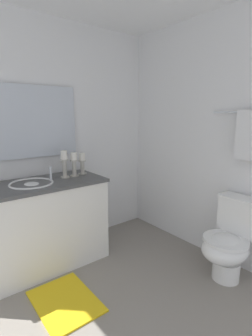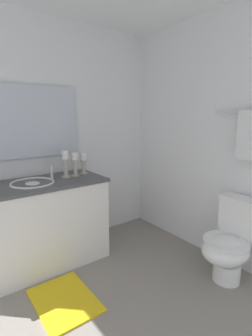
{
  "view_description": "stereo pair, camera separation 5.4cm",
  "coord_description": "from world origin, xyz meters",
  "px_view_note": "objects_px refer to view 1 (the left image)",
  "views": [
    {
      "loc": [
        1.36,
        -0.94,
        1.48
      ],
      "look_at": [
        -0.36,
        0.41,
        1.02
      ],
      "focal_mm": 26.99,
      "sensor_mm": 36.0,
      "label": 1
    },
    {
      "loc": [
        1.4,
        -0.9,
        1.48
      ],
      "look_at": [
        -0.36,
        0.41,
        1.02
      ],
      "focal_mm": 26.99,
      "sensor_mm": 36.0,
      "label": 2
    }
  ],
  "objects_px": {
    "candle_holder_short": "(74,164)",
    "toilet": "(229,241)",
    "mirror": "(17,122)",
    "vanity_cabinet": "(35,226)",
    "sink_basin": "(32,188)",
    "towel_near_vanity": "(251,136)",
    "candle_holder_mid": "(64,163)",
    "candle_holder_tall": "(82,163)",
    "bath_mat": "(65,301)"
  },
  "relations": [
    {
      "from": "sink_basin",
      "to": "toilet",
      "type": "height_order",
      "value": "sink_basin"
    },
    {
      "from": "candle_holder_tall",
      "to": "towel_near_vanity",
      "type": "bearing_deg",
      "value": 35.79
    },
    {
      "from": "candle_holder_tall",
      "to": "toilet",
      "type": "xyz_separation_m",
      "value": [
        1.31,
        0.74,
        -0.61
      ]
    },
    {
      "from": "vanity_cabinet",
      "to": "bath_mat",
      "type": "xyz_separation_m",
      "value": [
        0.62,
        0.0,
        -0.42
      ]
    },
    {
      "from": "candle_holder_tall",
      "to": "candle_holder_short",
      "type": "xyz_separation_m",
      "value": [
        0.03,
        -0.11,
        0.01
      ]
    },
    {
      "from": "candle_holder_tall",
      "to": "bath_mat",
      "type": "height_order",
      "value": "candle_holder_tall"
    },
    {
      "from": "vanity_cabinet",
      "to": "mirror",
      "type": "relative_size",
      "value": 1.13
    },
    {
      "from": "sink_basin",
      "to": "bath_mat",
      "type": "xyz_separation_m",
      "value": [
        0.62,
        -0.0,
        -0.81
      ]
    },
    {
      "from": "sink_basin",
      "to": "towel_near_vanity",
      "type": "height_order",
      "value": "towel_near_vanity"
    },
    {
      "from": "vanity_cabinet",
      "to": "toilet",
      "type": "distance_m",
      "value": 1.82
    },
    {
      "from": "sink_basin",
      "to": "candle_holder_short",
      "type": "bearing_deg",
      "value": 92.94
    },
    {
      "from": "sink_basin",
      "to": "bath_mat",
      "type": "relative_size",
      "value": 0.67
    },
    {
      "from": "vanity_cabinet",
      "to": "sink_basin",
      "type": "height_order",
      "value": "sink_basin"
    },
    {
      "from": "toilet",
      "to": "candle_holder_mid",
      "type": "bearing_deg",
      "value": -143.31
    },
    {
      "from": "candle_holder_mid",
      "to": "candle_holder_tall",
      "type": "bearing_deg",
      "value": 96.7
    },
    {
      "from": "candle_holder_mid",
      "to": "mirror",
      "type": "bearing_deg",
      "value": -125.47
    },
    {
      "from": "sink_basin",
      "to": "mirror",
      "type": "bearing_deg",
      "value": -179.8
    },
    {
      "from": "candle_holder_short",
      "to": "mirror",
      "type": "bearing_deg",
      "value": -119.61
    },
    {
      "from": "towel_near_vanity",
      "to": "candle_holder_tall",
      "type": "bearing_deg",
      "value": -144.21
    },
    {
      "from": "vanity_cabinet",
      "to": "candle_holder_short",
      "type": "distance_m",
      "value": 0.72
    },
    {
      "from": "vanity_cabinet",
      "to": "mirror",
      "type": "distance_m",
      "value": 1.02
    },
    {
      "from": "candle_holder_tall",
      "to": "candle_holder_mid",
      "type": "distance_m",
      "value": 0.22
    },
    {
      "from": "bath_mat",
      "to": "mirror",
      "type": "bearing_deg",
      "value": 180.0
    },
    {
      "from": "candle_holder_tall",
      "to": "bath_mat",
      "type": "bearing_deg",
      "value": -39.67
    },
    {
      "from": "candle_holder_tall",
      "to": "towel_near_vanity",
      "type": "height_order",
      "value": "towel_near_vanity"
    },
    {
      "from": "sink_basin",
      "to": "mirror",
      "type": "height_order",
      "value": "mirror"
    },
    {
      "from": "mirror",
      "to": "candle_holder_short",
      "type": "relative_size",
      "value": 4.85
    },
    {
      "from": "candle_holder_short",
      "to": "candle_holder_mid",
      "type": "bearing_deg",
      "value": -94.39
    },
    {
      "from": "candle_holder_short",
      "to": "bath_mat",
      "type": "height_order",
      "value": "candle_holder_short"
    },
    {
      "from": "mirror",
      "to": "bath_mat",
      "type": "height_order",
      "value": "mirror"
    },
    {
      "from": "mirror",
      "to": "toilet",
      "type": "height_order",
      "value": "mirror"
    },
    {
      "from": "toilet",
      "to": "bath_mat",
      "type": "bearing_deg",
      "value": -115.79
    },
    {
      "from": "vanity_cabinet",
      "to": "towel_near_vanity",
      "type": "distance_m",
      "value": 2.16
    },
    {
      "from": "mirror",
      "to": "candle_holder_short",
      "type": "xyz_separation_m",
      "value": [
        0.26,
        0.45,
        -0.43
      ]
    },
    {
      "from": "candle_holder_tall",
      "to": "sink_basin",
      "type": "bearing_deg",
      "value": -84.29
    },
    {
      "from": "toilet",
      "to": "candle_holder_tall",
      "type": "bearing_deg",
      "value": -150.46
    },
    {
      "from": "sink_basin",
      "to": "mirror",
      "type": "xyz_separation_m",
      "value": [
        -0.28,
        -0.0,
        0.6
      ]
    },
    {
      "from": "mirror",
      "to": "candle_holder_tall",
      "type": "distance_m",
      "value": 0.75
    },
    {
      "from": "mirror",
      "to": "candle_holder_tall",
      "type": "xyz_separation_m",
      "value": [
        0.22,
        0.57,
        -0.44
      ]
    },
    {
      "from": "candle_holder_short",
      "to": "toilet",
      "type": "distance_m",
      "value": 1.66
    },
    {
      "from": "candle_holder_short",
      "to": "towel_near_vanity",
      "type": "relative_size",
      "value": 0.56
    },
    {
      "from": "candle_holder_short",
      "to": "towel_near_vanity",
      "type": "distance_m",
      "value": 1.7
    },
    {
      "from": "vanity_cabinet",
      "to": "toilet",
      "type": "xyz_separation_m",
      "value": [
        1.26,
        1.31,
        -0.06
      ]
    },
    {
      "from": "candle_holder_short",
      "to": "candle_holder_mid",
      "type": "xyz_separation_m",
      "value": [
        -0.01,
        -0.1,
        0.02
      ]
    },
    {
      "from": "candle_holder_mid",
      "to": "towel_near_vanity",
      "type": "xyz_separation_m",
      "value": [
        1.29,
        1.16,
        0.3
      ]
    },
    {
      "from": "sink_basin",
      "to": "mirror",
      "type": "relative_size",
      "value": 0.33
    },
    {
      "from": "mirror",
      "to": "candle_holder_mid",
      "type": "bearing_deg",
      "value": 54.53
    },
    {
      "from": "candle_holder_mid",
      "to": "toilet",
      "type": "distance_m",
      "value": 1.73
    },
    {
      "from": "bath_mat",
      "to": "toilet",
      "type": "bearing_deg",
      "value": 64.21
    },
    {
      "from": "vanity_cabinet",
      "to": "toilet",
      "type": "relative_size",
      "value": 1.83
    }
  ]
}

